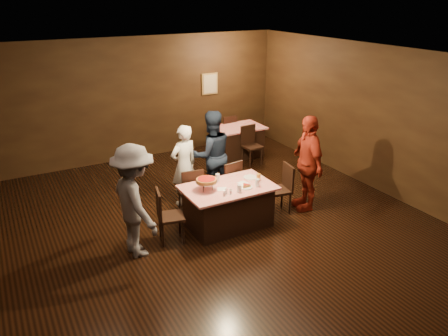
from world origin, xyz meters
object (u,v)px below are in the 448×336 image
Objects in this scene: chair_back_near at (252,146)px; glass_front_right at (257,183)px; diner_navy_hoodie at (211,155)px; pizza_stand at (206,180)px; back_table at (238,141)px; chair_far_right at (227,182)px; glass_amber at (258,177)px; main_table at (228,206)px; diner_white_jacket at (184,165)px; diner_red_shirt at (307,163)px; glass_front_left at (239,189)px; glass_back at (218,177)px; diner_grey_knit at (135,201)px; chair_end_right at (279,189)px; chair_back_far at (226,132)px; plate_empty at (250,177)px; chair_end_left at (171,216)px; chair_far_left at (190,191)px.

chair_back_near is 6.79× the size of glass_front_right.
diner_navy_hoodie is 4.80× the size of pizza_stand.
back_table is 9.29× the size of glass_front_right.
glass_amber is at bearing 94.32° from chair_far_right.
main_table is 0.98× the size of diner_white_jacket.
diner_red_shirt reaches higher than glass_front_right.
glass_back is (-0.10, 0.60, 0.00)m from glass_front_left.
chair_far_right is at bearing 71.57° from glass_front_left.
chair_far_right reaches higher than glass_back.
diner_grey_knit is at bearing -173.81° from pizza_stand.
diner_white_jacket is at bearing -108.56° from diner_red_shirt.
chair_end_right is at bearing -93.79° from diner_grey_knit.
glass_amber is (-1.40, -3.73, 0.37)m from chair_back_far.
chair_back_near is 0.51× the size of diner_grey_knit.
glass_back is at bearing 165.96° from plate_empty.
main_table is at bearing 58.53° from chair_back_far.
diner_grey_knit is at bearing -75.45° from diner_red_shirt.
glass_amber is (0.15, 0.20, 0.00)m from glass_front_right.
diner_grey_knit reaches higher than chair_back_near.
diner_white_jacket is at bearing 103.69° from glass_front_left.
chair_back_far reaches higher than plate_empty.
chair_end_left is 6.79× the size of glass_front_right.
back_table is 3.91m from pizza_stand.
glass_amber is at bearing -94.62° from diner_grey_knit.
diner_white_jacket is at bearing 43.98° from chair_back_far.
diner_grey_knit reaches higher than chair_end_left.
chair_back_far is 3.97m from glass_back.
glass_front_right is (-1.55, -3.93, 0.37)m from chair_back_far.
chair_back_near is at bearing 49.93° from main_table.
chair_far_right is 2.29m from chair_back_near.
glass_amber is (0.20, -0.80, 0.37)m from chair_far_right.
diner_grey_knit is at bearing 173.31° from glass_front_left.
diner_red_shirt is (1.27, -0.85, 0.46)m from chair_far_right.
plate_empty is 1.79× the size of glass_front_right.
chair_end_left is at bearing -164.05° from glass_back.
glass_front_left is (-0.50, -0.45, 0.06)m from plate_empty.
chair_far_right is at bearing -137.81° from chair_back_near.
glass_front_left is (-1.95, -2.68, 0.37)m from chair_back_near.
chair_far_right is 2.50× the size of pizza_stand.
glass_front_left and glass_back have the same top height.
chair_far_left is 6.79× the size of glass_front_left.
glass_amber is at bearing 66.48° from chair_back_far.
chair_back_near is 2.09m from diner_navy_hoodie.
main_table is 4.21× the size of pizza_stand.
chair_end_right is at bearing 73.30° from chair_back_far.
pizza_stand is at bearing -79.42° from diner_red_shirt.
glass_front_right is at bearing -47.73° from glass_back.
pizza_stand reaches higher than glass_amber.
diner_white_jacket is 0.89× the size of diner_navy_hoodie.
diner_red_shirt is at bearing -95.71° from diner_grey_knit.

